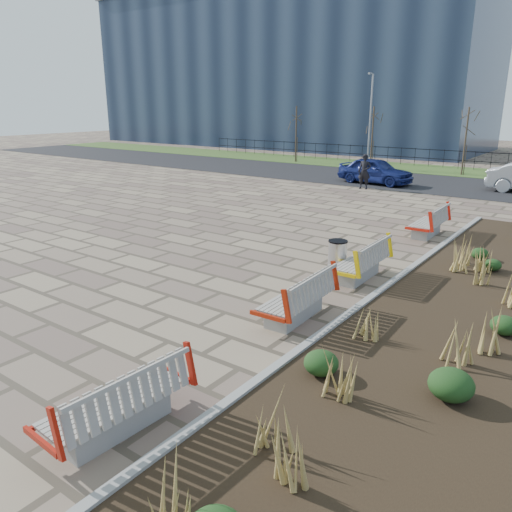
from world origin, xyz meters
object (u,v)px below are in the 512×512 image
Objects in this scene: bench_d at (427,221)px; car_blue at (375,171)px; litter_bin at (337,258)px; bench_c at (358,260)px; pedestrian at (364,172)px; bench_a at (114,398)px; lamp_west at (370,122)px; bench_b at (295,296)px.

car_blue is (-5.94, 9.52, 0.22)m from bench_d.
litter_bin is at bearing -153.74° from car_blue.
bench_c is at bearing -0.98° from litter_bin.
pedestrian is (-5.72, 7.61, 0.38)m from bench_d.
lamp_west reaches higher than bench_a.
lamp_west is (-3.06, 5.87, 2.32)m from car_blue.
bench_a is 12.89m from bench_d.
car_blue is at bearing 120.63° from bench_d.
bench_a is 2.37× the size of litter_bin.
pedestrian reaches higher than bench_d.
lamp_west is at bearing 33.99° from car_blue.
bench_d is 0.35× the size of lamp_west.
bench_d is 18.01m from lamp_west.
bench_d is at bearing -141.63° from car_blue.
pedestrian reaches higher than bench_a.
bench_b is 3.02m from bench_c.
bench_d is 5.33m from litter_bin.
pedestrian is 0.29× the size of lamp_west.
bench_c is (0.00, 7.58, 0.00)m from bench_a.
bench_d is 2.37× the size of litter_bin.
bench_c and bench_d have the same top height.
litter_bin is 15.75m from car_blue.
bench_d is 9.53m from pedestrian.
bench_a is 29.78m from lamp_west.
bench_d is (0.00, 5.30, 0.00)m from bench_c.
litter_bin is at bearing 97.92° from bench_a.
litter_bin is 22.48m from lamp_west.
lamp_west is (-9.00, 23.72, 2.54)m from bench_b.
car_blue is (-5.94, 14.83, 0.22)m from bench_c.
bench_b is at bearing -155.18° from car_blue.
bench_c is at bearing 93.45° from bench_a.
bench_b is at bearing -78.94° from litter_bin.
pedestrian is at bearing -167.12° from car_blue.
bench_d is (0.00, 12.89, 0.00)m from bench_a.
car_blue reaches higher than bench_d.
bench_c is at bearing -66.50° from lamp_west.
bench_b is 8.33m from bench_d.
bench_b and bench_c have the same top height.
bench_c is at bearing -72.87° from pedestrian.
bench_a is at bearing -91.31° from bench_d.
car_blue is (-5.94, 22.41, 0.22)m from bench_a.
pedestrian reaches higher than car_blue.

